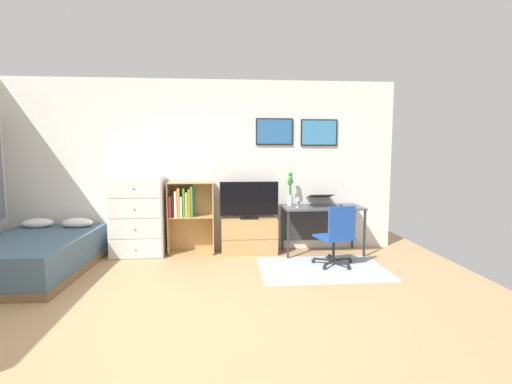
% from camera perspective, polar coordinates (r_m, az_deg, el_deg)
% --- Properties ---
extents(ground_plane, '(7.20, 7.20, 0.00)m').
position_cam_1_polar(ground_plane, '(3.98, -9.41, -17.58)').
color(ground_plane, tan).
extents(wall_back_with_posters, '(6.12, 0.09, 2.70)m').
position_cam_1_polar(wall_back_with_posters, '(6.07, -7.67, 3.91)').
color(wall_back_with_posters, silver).
rests_on(wall_back_with_posters, ground_plane).
extents(area_rug, '(1.70, 1.20, 0.01)m').
position_cam_1_polar(area_rug, '(5.33, 9.95, -11.28)').
color(area_rug, '#B2B7BC').
rests_on(area_rug, ground_plane).
extents(bed, '(1.37, 1.99, 0.61)m').
position_cam_1_polar(bed, '(5.77, -30.51, -8.22)').
color(bed, brown).
rests_on(bed, ground_plane).
extents(dresser, '(0.79, 0.46, 1.22)m').
position_cam_1_polar(dresser, '(6.01, -17.40, -3.53)').
color(dresser, silver).
rests_on(dresser, ground_plane).
extents(bookshelf, '(0.70, 0.30, 1.12)m').
position_cam_1_polar(bookshelf, '(5.95, -10.35, -2.88)').
color(bookshelf, tan).
rests_on(bookshelf, ground_plane).
extents(tv_stand, '(0.86, 0.41, 0.55)m').
position_cam_1_polar(tv_stand, '(5.96, -1.03, -6.61)').
color(tv_stand, tan).
rests_on(tv_stand, ground_plane).
extents(television, '(0.90, 0.16, 0.58)m').
position_cam_1_polar(television, '(5.84, -1.03, -1.24)').
color(television, black).
rests_on(television, tv_stand).
extents(desk, '(1.23, 0.59, 0.74)m').
position_cam_1_polar(desk, '(6.06, 9.78, -3.29)').
color(desk, '#4C4C4F').
rests_on(desk, ground_plane).
extents(office_chair, '(0.58, 0.57, 0.86)m').
position_cam_1_polar(office_chair, '(5.34, 12.14, -6.24)').
color(office_chair, '#232326').
rests_on(office_chair, ground_plane).
extents(laptop, '(0.42, 0.45, 0.17)m').
position_cam_1_polar(laptop, '(6.07, 9.90, -1.35)').
color(laptop, black).
rests_on(laptop, desk).
extents(computer_mouse, '(0.06, 0.10, 0.03)m').
position_cam_1_polar(computer_mouse, '(6.00, 12.69, -1.98)').
color(computer_mouse, '#262628').
rests_on(computer_mouse, desk).
extents(bamboo_vase, '(0.09, 0.09, 0.53)m').
position_cam_1_polar(bamboo_vase, '(5.98, 5.18, 0.52)').
color(bamboo_vase, silver).
rests_on(bamboo_vase, desk).
extents(wine_glass, '(0.07, 0.07, 0.18)m').
position_cam_1_polar(wine_glass, '(5.77, 6.30, -1.01)').
color(wine_glass, silver).
rests_on(wine_glass, desk).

